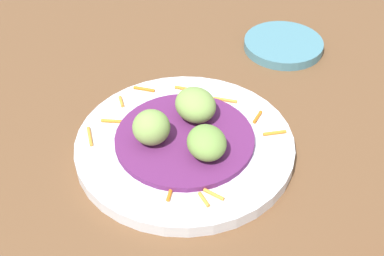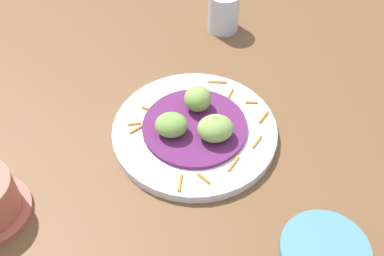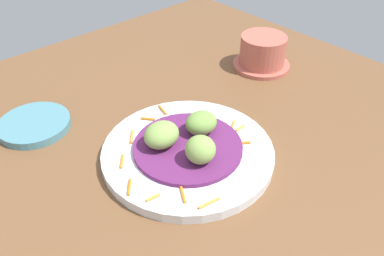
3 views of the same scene
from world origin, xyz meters
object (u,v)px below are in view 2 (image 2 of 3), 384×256
(guac_scoop_center, at_px, (198,99))
(water_glass, at_px, (224,11))
(main_plate, at_px, (195,132))
(guac_scoop_right, at_px, (171,125))
(guac_scoop_left, at_px, (215,128))
(side_plate_small, at_px, (325,251))

(guac_scoop_center, xyz_separation_m, water_glass, (0.23, -0.08, -0.00))
(main_plate, distance_m, guac_scoop_right, 0.05)
(guac_scoop_right, bearing_deg, guac_scoop_center, -44.37)
(guac_scoop_left, distance_m, water_glass, 0.30)
(guac_scoop_center, height_order, water_glass, water_glass)
(main_plate, height_order, water_glass, water_glass)
(main_plate, bearing_deg, guac_scoop_center, -14.37)
(guac_scoop_center, distance_m, water_glass, 0.25)
(side_plate_small, bearing_deg, guac_scoop_left, 29.72)
(main_plate, relative_size, side_plate_small, 2.21)
(main_plate, xyz_separation_m, side_plate_small, (-0.22, -0.14, -0.00))
(main_plate, bearing_deg, water_glass, -18.55)
(guac_scoop_left, xyz_separation_m, water_glass, (0.30, -0.06, -0.00))
(main_plate, distance_m, guac_scoop_left, 0.05)
(side_plate_small, xyz_separation_m, water_glass, (0.49, 0.05, 0.03))
(guac_scoop_center, xyz_separation_m, guac_scoop_right, (-0.05, 0.05, -0.00))
(guac_scoop_center, relative_size, side_plate_small, 0.37)
(water_glass, bearing_deg, side_plate_small, -174.43)
(main_plate, xyz_separation_m, guac_scoop_right, (-0.01, 0.04, 0.03))
(guac_scoop_right, bearing_deg, guac_scoop_left, -104.37)
(guac_scoop_center, bearing_deg, water_glass, -19.19)
(guac_scoop_left, relative_size, water_glass, 0.71)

